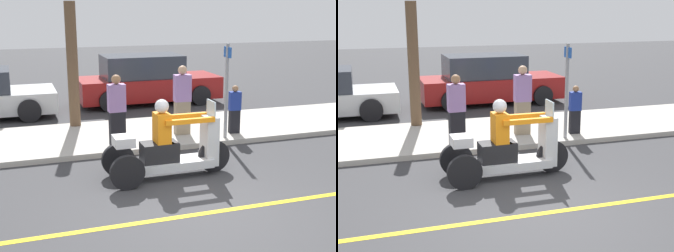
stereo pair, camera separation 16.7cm
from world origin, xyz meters
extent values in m
plane|color=#38383A|center=(0.00, 0.00, 0.00)|extent=(60.00, 60.00, 0.00)
cube|color=gold|center=(-0.06, 0.00, 0.00)|extent=(24.00, 0.12, 0.01)
cube|color=#B2ADA3|center=(0.00, 4.60, 0.06)|extent=(28.00, 2.80, 0.12)
cylinder|color=black|center=(0.88, 1.70, 0.31)|extent=(0.63, 0.10, 0.63)
cylinder|color=black|center=(-0.93, 1.33, 0.31)|extent=(0.63, 0.10, 0.63)
cylinder|color=black|center=(-0.93, 2.08, 0.31)|extent=(0.63, 0.10, 0.63)
cube|color=silver|center=(-0.06, 1.70, 0.25)|extent=(1.69, 0.52, 0.16)
cube|color=black|center=(-0.23, 1.70, 0.51)|extent=(0.68, 0.41, 0.36)
cube|color=silver|center=(0.78, 1.70, 0.65)|extent=(0.24, 0.41, 0.94)
cube|color=silver|center=(0.80, 1.70, 1.27)|extent=(0.03, 0.37, 0.30)
cube|color=silver|center=(-0.90, 1.70, 0.78)|extent=(0.36, 0.41, 0.18)
cube|color=orange|center=(-0.18, 1.70, 0.97)|extent=(0.26, 0.38, 0.55)
sphere|color=silver|center=(-0.18, 1.70, 1.37)|extent=(0.26, 0.26, 0.26)
cube|color=black|center=(-0.05, 1.58, 0.51)|extent=(0.14, 0.14, 0.36)
cube|color=black|center=(-0.05, 1.82, 0.51)|extent=(0.14, 0.14, 0.36)
cube|color=orange|center=(0.30, 1.50, 1.11)|extent=(0.96, 0.09, 0.09)
cube|color=orange|center=(0.30, 1.90, 1.11)|extent=(0.96, 0.09, 0.09)
cube|color=black|center=(2.33, 3.77, 0.40)|extent=(0.27, 0.20, 0.57)
cube|color=navy|center=(2.33, 3.77, 0.91)|extent=(0.30, 0.20, 0.45)
sphere|color=#9E704C|center=(2.33, 3.77, 1.21)|extent=(0.15, 0.15, 0.15)
cube|color=black|center=(-0.59, 3.66, 0.50)|extent=(0.35, 0.24, 0.77)
cube|color=#9972B2|center=(-0.59, 3.66, 1.19)|extent=(0.38, 0.24, 0.61)
sphere|color=#9E704C|center=(-0.59, 3.66, 1.60)|extent=(0.21, 0.21, 0.21)
cube|color=gray|center=(1.10, 4.09, 0.52)|extent=(0.37, 0.25, 0.80)
cube|color=#9972B2|center=(1.10, 4.09, 1.24)|extent=(0.40, 0.25, 0.64)
sphere|color=tan|center=(1.10, 4.09, 1.67)|extent=(0.22, 0.22, 0.22)
cube|color=maroon|center=(1.52, 8.41, 0.53)|extent=(4.59, 1.71, 0.70)
cube|color=#2D333D|center=(1.29, 8.41, 1.23)|extent=(2.52, 1.54, 0.72)
cylinder|color=black|center=(3.01, 7.55, 0.32)|extent=(0.64, 0.22, 0.64)
cylinder|color=black|center=(3.01, 9.26, 0.32)|extent=(0.64, 0.22, 0.64)
cylinder|color=black|center=(0.03, 7.55, 0.32)|extent=(0.64, 0.22, 0.64)
cylinder|color=black|center=(0.03, 9.26, 0.32)|extent=(0.64, 0.22, 0.64)
cylinder|color=black|center=(-2.34, 6.96, 0.32)|extent=(0.64, 0.22, 0.64)
cylinder|color=black|center=(-2.34, 8.79, 0.32)|extent=(0.64, 0.22, 0.64)
cylinder|color=brown|center=(-1.25, 5.72, 1.68)|extent=(0.28, 0.28, 3.13)
cylinder|color=gray|center=(1.95, 3.45, 1.22)|extent=(0.08, 0.08, 2.20)
cube|color=#1E51AD|center=(1.95, 3.45, 2.12)|extent=(0.02, 0.36, 0.24)
camera|label=1|loc=(-2.69, -6.19, 3.16)|focal=50.00mm
camera|label=2|loc=(-2.54, -6.24, 3.16)|focal=50.00mm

